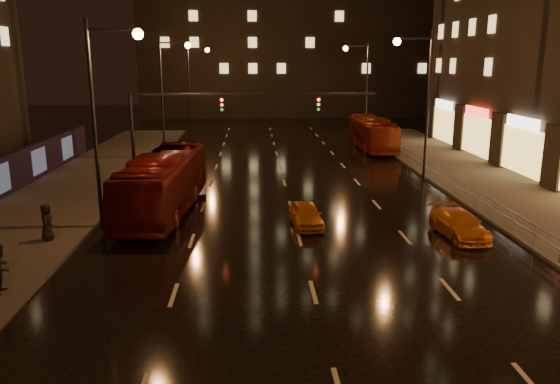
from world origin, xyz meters
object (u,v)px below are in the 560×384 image
bus_curb (372,133)px  taxi_near (306,215)px  pedestrian_b (1,268)px  taxi_far (459,224)px  bus_red (163,183)px  pedestrian_c (47,222)px

bus_curb → taxi_near: (-8.50, -23.88, -0.89)m
taxi_near → pedestrian_b: (-11.50, -7.75, 0.44)m
taxi_far → pedestrian_b: (-18.56, -5.75, 0.45)m
pedestrian_b → taxi_near: bearing=-56.7°
bus_red → taxi_far: size_ratio=2.84×
bus_red → bus_curb: (16.00, 20.85, -0.14)m
bus_red → pedestrian_b: bus_red is taller
bus_red → taxi_far: bus_red is taller
bus_red → bus_curb: bus_red is taller
pedestrian_c → bus_curb: bearing=-47.1°
taxi_far → pedestrian_c: bearing=174.4°
bus_red → pedestrian_c: size_ratio=6.85×
pedestrian_b → bus_red: bearing=-21.0°
bus_red → taxi_near: bearing=-17.6°
taxi_near → pedestrian_c: 12.17m
bus_red → taxi_far: 15.44m
bus_red → pedestrian_b: (-4.00, -10.78, -0.58)m
bus_red → pedestrian_c: 6.77m
bus_curb → taxi_near: bearing=-109.9°
bus_curb → bus_red: bearing=-127.8°
bus_red → taxi_near: 8.15m
taxi_near → taxi_far: (7.06, -2.00, -0.00)m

